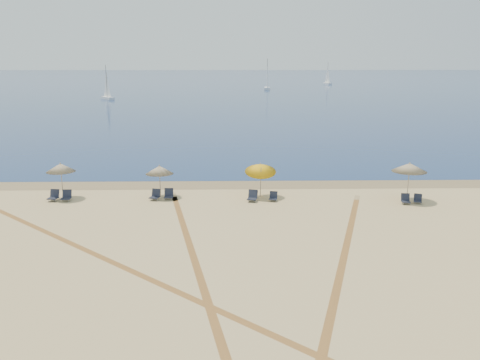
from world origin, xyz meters
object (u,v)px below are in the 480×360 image
(sailboat_1, at_px, (107,89))
(chair_9, at_px, (418,199))
(chair_7, at_px, (273,197))
(umbrella_3, at_px, (261,168))
(chair_8, at_px, (406,199))
(umbrella_1, at_px, (61,168))
(umbrella_2, at_px, (159,170))
(sailboat_2, at_px, (327,78))
(chair_4, at_px, (155,195))
(chair_2, at_px, (54,196))
(umbrella_4, at_px, (410,167))
(chair_3, at_px, (66,196))
(chair_5, at_px, (169,195))
(chair_6, at_px, (253,196))
(sailboat_0, at_px, (267,80))

(sailboat_1, bearing_deg, chair_9, -99.76)
(sailboat_1, bearing_deg, chair_7, -104.84)
(umbrella_3, height_order, chair_8, umbrella_3)
(umbrella_1, distance_m, chair_9, 23.56)
(umbrella_2, distance_m, sailboat_2, 160.32)
(umbrella_2, relative_size, chair_8, 3.14)
(umbrella_1, distance_m, chair_4, 6.53)
(umbrella_1, xyz_separation_m, chair_4, (6.26, -0.48, -1.79))
(chair_8, bearing_deg, chair_9, 14.91)
(chair_2, relative_size, sailboat_1, 0.10)
(umbrella_3, height_order, chair_9, umbrella_3)
(umbrella_3, bearing_deg, chair_4, -176.03)
(chair_9, distance_m, sailboat_2, 158.71)
(chair_2, bearing_deg, umbrella_4, 7.12)
(umbrella_4, height_order, chair_8, umbrella_4)
(chair_3, height_order, sailboat_2, sailboat_2)
(chair_5, height_order, sailboat_1, sailboat_1)
(chair_4, distance_m, chair_7, 7.85)
(chair_8, bearing_deg, sailboat_1, 123.28)
(chair_4, height_order, chair_7, chair_4)
(chair_9, bearing_deg, chair_2, -162.25)
(umbrella_2, xyz_separation_m, chair_3, (-6.07, -0.83, -1.56))
(chair_7, bearing_deg, sailboat_1, 122.54)
(umbrella_1, bearing_deg, chair_3, -54.84)
(chair_7, relative_size, chair_9, 0.96)
(umbrella_4, height_order, chair_5, umbrella_4)
(umbrella_4, bearing_deg, chair_8, -116.05)
(umbrella_1, xyz_separation_m, chair_8, (22.60, -1.76, -1.82))
(chair_2, relative_size, chair_6, 0.94)
(umbrella_1, bearing_deg, umbrella_2, 1.87)
(sailboat_1, bearing_deg, umbrella_3, -105.12)
(chair_2, bearing_deg, chair_6, 6.51)
(chair_5, relative_size, chair_6, 0.84)
(umbrella_1, height_order, chair_6, umbrella_1)
(chair_2, xyz_separation_m, chair_4, (6.68, 0.09, -0.01))
(chair_6, xyz_separation_m, sailboat_0, (10.08, 124.15, 2.48))
(chair_3, height_order, sailboat_1, sailboat_1)
(chair_2, height_order, chair_7, chair_2)
(chair_3, xyz_separation_m, sailboat_0, (22.38, 123.79, 2.49))
(chair_9, bearing_deg, umbrella_4, 147.46)
(chair_3, bearing_deg, umbrella_2, 7.52)
(chair_8, distance_m, sailboat_0, 124.96)
(sailboat_0, bearing_deg, chair_7, -89.16)
(umbrella_2, bearing_deg, chair_6, -10.79)
(umbrella_4, relative_size, chair_5, 3.66)
(chair_8, distance_m, sailboat_1, 96.05)
(chair_9, bearing_deg, umbrella_1, -163.68)
(chair_2, height_order, chair_9, chair_2)
(chair_6, relative_size, sailboat_2, 0.11)
(chair_5, xyz_separation_m, sailboat_2, (40.45, 155.54, 2.11))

